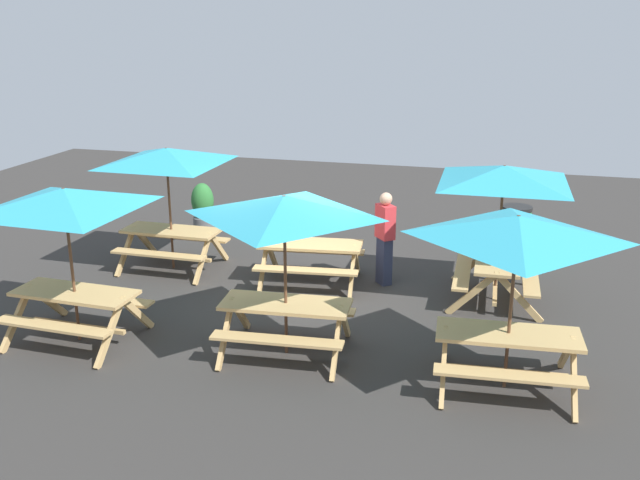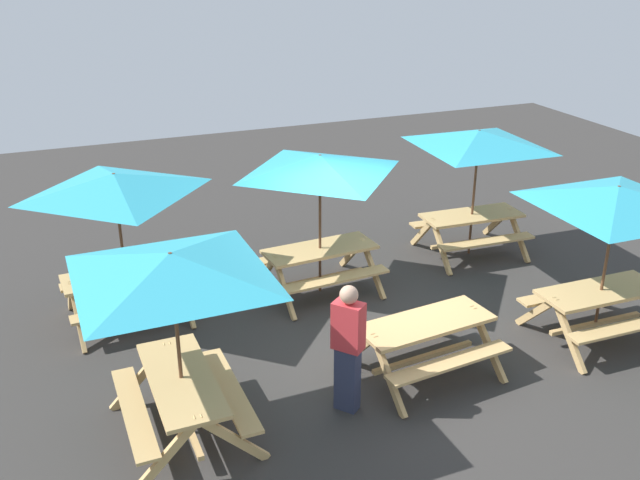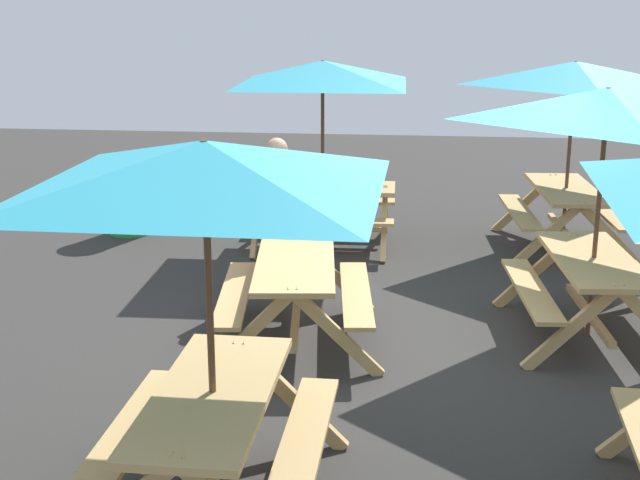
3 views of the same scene
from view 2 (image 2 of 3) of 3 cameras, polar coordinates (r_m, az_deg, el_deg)
ground_plane at (r=10.62m, az=4.02°, el=-7.11°), size 24.00×24.00×0.00m
picnic_table_0 at (r=10.45m, az=-16.02°, el=3.52°), size 2.13×2.13×2.34m
picnic_table_1 at (r=10.33m, az=22.56°, el=2.38°), size 2.83×2.83×2.34m
picnic_table_2 at (r=10.92m, az=0.00°, el=5.26°), size 2.14×2.14×2.34m
picnic_table_3 at (r=12.66m, az=12.53°, el=7.22°), size 2.83×2.83×2.34m
picnic_table_4 at (r=9.45m, az=8.39°, el=-7.51°), size 1.93×1.69×0.81m
picnic_table_5 at (r=7.71m, az=-11.73°, el=-3.12°), size 2.83×2.83×2.34m
person_standing at (r=8.51m, az=2.25°, el=-8.43°), size 0.40×0.42×1.67m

